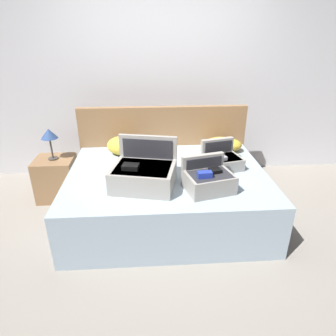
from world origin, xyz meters
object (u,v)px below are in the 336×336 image
Objects in this scene: hard_case_large at (144,173)px; hard_case_medium at (208,179)px; bed at (167,195)px; table_lamp at (49,135)px; pillow_center_head at (123,146)px; pillow_near_headboard at (223,145)px; nightstand at (57,178)px; hard_case_small at (222,159)px.

hard_case_large reaches higher than hard_case_medium.
hard_case_medium is at bearing 1.30° from hard_case_large.
hard_case_large is at bearing -130.68° from bed.
hard_case_large is 1.31m from table_lamp.
table_lamp is at bearing -179.41° from pillow_center_head.
nightstand is (-1.98, -0.02, -0.37)m from pillow_near_headboard.
nightstand is (-1.86, 0.42, -0.37)m from hard_case_small.
hard_case_large is at bearing -36.46° from table_lamp.
pillow_near_headboard is at bearing 0.60° from table_lamp.
hard_case_large is (-0.23, -0.27, 0.39)m from bed.
hard_case_medium is (0.35, -0.39, 0.37)m from bed.
nightstand is at bearing 158.54° from bed.
hard_case_small is at bearing -104.81° from pillow_near_headboard.
pillow_near_headboard is 1.17m from pillow_center_head.
table_lamp is (-1.98, -0.02, 0.17)m from pillow_near_headboard.
bed is 1.38m from nightstand.
table_lamp is at bearing -179.40° from pillow_near_headboard.
pillow_center_head is at bearing 0.59° from nightstand.
hard_case_small is at bearing -22.11° from pillow_center_head.
pillow_center_head reaches higher than bed.
hard_case_small is at bearing -12.69° from table_lamp.
bed is at bearing 61.74° from hard_case_large.
bed is 0.64m from hard_case_medium.
hard_case_medium is 1.90m from nightstand.
hard_case_large is 1.28× the size of nightstand.
hard_case_small is at bearing 8.48° from bed.
nightstand is at bearing 153.68° from hard_case_small.
hard_case_small is 1.18× the size of table_lamp.
pillow_near_headboard is 1.19× the size of pillow_center_head.
pillow_near_headboard is at bearing 61.55° from hard_case_small.
hard_case_medium is at bearing -47.60° from pillow_center_head.
hard_case_large reaches higher than bed.
hard_case_large is 1.72× the size of pillow_center_head.
pillow_near_headboard is (0.93, 0.80, -0.04)m from hard_case_large.
nightstand is at bearing 137.30° from hard_case_medium.
pillow_near_headboard is (0.12, 0.44, -0.00)m from hard_case_small.
pillow_center_head is 0.90m from nightstand.
pillow_near_headboard is 0.88× the size of nightstand.
hard_case_large is at bearing -72.89° from pillow_center_head.
table_lamp is at bearing 137.30° from hard_case_medium.
bed is 4.02× the size of nightstand.
table_lamp is (-0.81, -0.01, 0.15)m from pillow_center_head.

